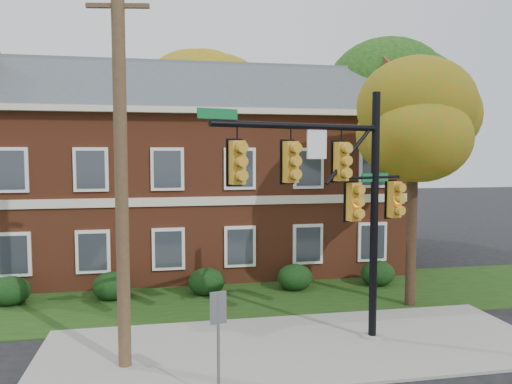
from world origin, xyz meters
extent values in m
plane|color=black|center=(0.00, 0.00, 0.00)|extent=(120.00, 120.00, 0.00)
cube|color=gray|center=(0.00, 1.00, 0.04)|extent=(14.00, 5.00, 0.08)
cube|color=#193811|center=(0.00, 6.00, 0.02)|extent=(30.00, 6.00, 0.04)
cube|color=brown|center=(-2.00, 12.00, 3.50)|extent=(18.00, 8.00, 7.00)
cube|color=beige|center=(-2.00, 12.00, 7.12)|extent=(18.80, 8.80, 0.24)
cube|color=beige|center=(-2.00, 7.97, 3.50)|extent=(18.00, 0.12, 0.35)
ellipsoid|color=black|center=(-9.00, 6.70, 0.53)|extent=(1.40, 1.26, 1.05)
ellipsoid|color=black|center=(-5.50, 6.70, 0.53)|extent=(1.40, 1.26, 1.05)
ellipsoid|color=black|center=(-2.00, 6.70, 0.53)|extent=(1.40, 1.26, 1.05)
ellipsoid|color=black|center=(1.50, 6.70, 0.53)|extent=(1.40, 1.26, 1.05)
ellipsoid|color=black|center=(5.00, 6.70, 0.53)|extent=(1.40, 1.26, 1.05)
cylinder|color=black|center=(5.00, 4.00, 2.88)|extent=(0.36, 0.36, 5.76)
ellipsoid|color=#A1540D|center=(5.00, 4.00, 6.48)|extent=(4.25, 4.25, 3.60)
ellipsoid|color=#A1540D|center=(5.62, 3.62, 7.08)|extent=(3.50, 3.50, 3.00)
cylinder|color=black|center=(9.00, 13.00, 3.52)|extent=(0.36, 0.36, 7.04)
ellipsoid|color=#15320D|center=(9.00, 13.00, 7.92)|extent=(5.95, 5.95, 5.04)
ellipsoid|color=#15320D|center=(9.88, 12.47, 8.52)|extent=(4.90, 4.90, 4.20)
cylinder|color=black|center=(-1.00, 20.00, 3.84)|extent=(0.36, 0.36, 7.68)
ellipsoid|color=#C47910|center=(-1.00, 20.00, 8.64)|extent=(6.46, 6.46, 5.47)
ellipsoid|color=#C47910|center=(-0.05, 19.43, 9.24)|extent=(5.32, 5.32, 4.56)
cylinder|color=gray|center=(2.30, 1.14, 0.08)|extent=(0.57, 0.57, 0.16)
cylinder|color=black|center=(2.30, 1.14, 3.56)|extent=(0.28, 0.28, 7.13)
cylinder|color=black|center=(-0.12, 0.34, 6.11)|extent=(4.88, 1.76, 0.16)
cylinder|color=black|center=(2.30, 1.14, 4.74)|extent=(1.77, 0.66, 0.08)
cube|color=#C2891F|center=(-1.86, -0.24, 5.19)|extent=(0.52, 0.43, 1.18)
cube|color=#C2891F|center=(-0.41, 0.24, 5.19)|extent=(0.52, 0.43, 1.18)
cube|color=#C2891F|center=(1.14, 0.76, 5.19)|extent=(0.52, 0.43, 1.18)
cube|color=silver|center=(0.37, 0.50, 5.65)|extent=(0.59, 0.23, 0.76)
cube|color=#0D632C|center=(-2.34, -0.40, 6.34)|extent=(0.98, 0.36, 0.24)
cube|color=#C2891F|center=(1.57, 0.90, 4.07)|extent=(0.52, 0.43, 1.18)
cube|color=#C2891F|center=(3.02, 1.39, 4.07)|extent=(0.52, 0.43, 1.18)
cube|color=#0D632C|center=(2.30, 1.14, 4.74)|extent=(0.93, 0.34, 0.23)
cylinder|color=#493722|center=(-4.62, 0.55, 4.84)|extent=(0.37, 0.37, 9.69)
cube|color=#493722|center=(-4.62, 0.55, 8.93)|extent=(1.51, 0.34, 0.11)
cylinder|color=slate|center=(-2.51, -1.74, 1.24)|extent=(0.08, 0.08, 2.48)
cube|color=slate|center=(-2.51, -1.74, 2.14)|extent=(0.36, 0.13, 0.70)
camera|label=1|loc=(-3.66, -12.07, 5.41)|focal=35.00mm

